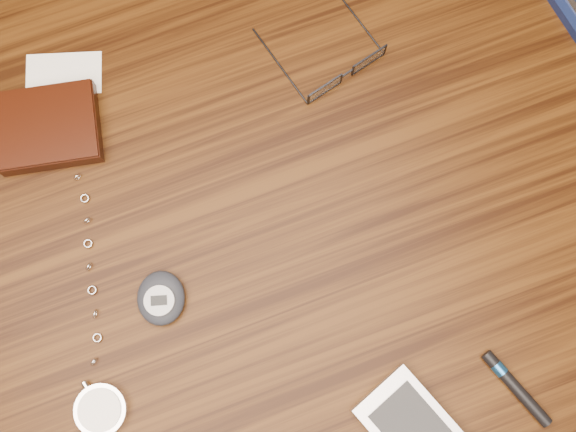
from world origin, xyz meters
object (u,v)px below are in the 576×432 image
at_px(wallet_and_card, 48,126).
at_px(pocket_knife, 567,6).
at_px(desk, 242,257).
at_px(pedometer, 161,298).
at_px(eyeglasses, 343,70).
at_px(pocket_watch, 99,399).

bearing_deg(wallet_and_card, pocket_knife, -6.56).
bearing_deg(desk, pocket_knife, 15.36).
distance_m(wallet_and_card, pedometer, 0.22).
height_order(pedometer, pocket_knife, pedometer).
height_order(wallet_and_card, pocket_knife, wallet_and_card).
xyz_separation_m(wallet_and_card, pocket_knife, (0.57, -0.07, -0.00)).
relative_size(eyeglasses, pocket_watch, 0.38).
height_order(pocket_watch, pocket_knife, same).
xyz_separation_m(wallet_and_card, eyeglasses, (0.31, -0.05, -0.00)).
distance_m(wallet_and_card, eyeglasses, 0.32).
height_order(eyeglasses, pocket_knife, eyeglasses).
height_order(eyeglasses, pedometer, same).
xyz_separation_m(desk, pocket_knife, (0.43, 0.12, 0.11)).
distance_m(eyeglasses, pocket_watch, 0.42).
height_order(desk, eyeglasses, eyeglasses).
bearing_deg(pedometer, eyeglasses, 31.93).
relative_size(wallet_and_card, pedometer, 2.18).
height_order(wallet_and_card, eyeglasses, same).
bearing_deg(pedometer, wallet_and_card, 104.07).
bearing_deg(pocket_watch, eyeglasses, 33.85).
xyz_separation_m(eyeglasses, pocket_watch, (-0.35, -0.23, -0.00)).
xyz_separation_m(desk, wallet_and_card, (-0.14, 0.18, 0.11)).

